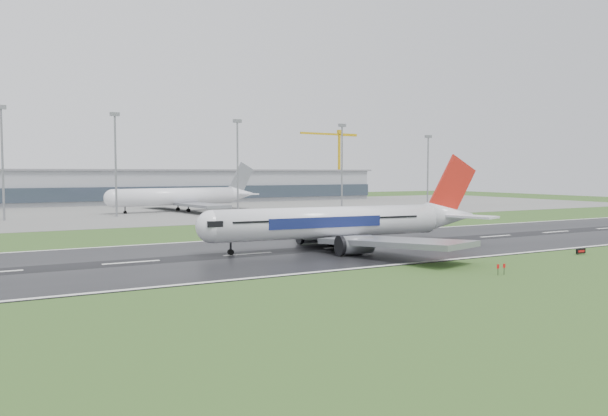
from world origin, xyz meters
TOP-DOWN VIEW (x-y plane):
  - ground at (0.00, 0.00)m, footprint 520.00×520.00m
  - runway at (0.00, 0.00)m, footprint 400.00×45.00m
  - apron at (0.00, 125.00)m, footprint 400.00×130.00m
  - terminal at (0.00, 185.00)m, footprint 240.00×36.00m
  - main_airliner at (-0.21, -1.75)m, footprint 62.28×59.76m
  - parked_airliner at (2.23, 115.12)m, footprint 67.50×64.02m
  - tower_crane at (122.63, 200.00)m, footprint 39.85×5.16m
  - runway_sign at (31.36, -27.71)m, footprint 2.31×0.51m
  - floodmast_1 at (-56.09, 100.00)m, footprint 0.64×0.64m
  - floodmast_2 at (-23.76, 100.00)m, footprint 0.64×0.64m
  - floodmast_3 at (18.23, 100.00)m, footprint 0.64×0.64m
  - floodmast_4 at (61.98, 100.00)m, footprint 0.64×0.64m
  - floodmast_5 at (105.16, 100.00)m, footprint 0.64×0.64m

SIDE VIEW (x-z plane):
  - ground at x=0.00m, z-range 0.00..0.00m
  - apron at x=0.00m, z-range 0.00..0.08m
  - runway at x=0.00m, z-range 0.00..0.10m
  - runway_sign at x=31.36m, z-range 0.00..1.04m
  - terminal at x=0.00m, z-range 0.00..15.00m
  - main_airliner at x=-0.21m, z-range 0.10..17.21m
  - parked_airliner at x=2.23m, z-range 0.08..17.65m
  - floodmast_5 at x=105.16m, z-range 0.00..28.98m
  - floodmast_3 at x=18.23m, z-range 0.00..31.93m
  - floodmast_4 at x=61.98m, z-range 0.00..32.06m
  - floodmast_2 at x=-23.76m, z-range 0.00..32.36m
  - floodmast_1 at x=-56.09m, z-range 0.00..32.92m
  - tower_crane at x=122.63m, z-range 0.00..39.68m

